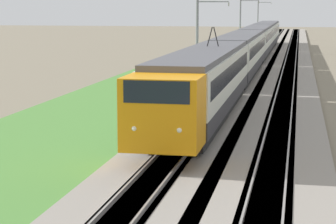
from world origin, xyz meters
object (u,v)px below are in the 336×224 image
passenger_train (251,45)px  catenary_mast_far (241,22)px  catenary_mast_distant (258,18)px  catenary_mast_mid (198,36)px

passenger_train → catenary_mast_far: (22.12, 2.98, 1.72)m
passenger_train → catenary_mast_far: bearing=-172.3°
catenary_mast_far → catenary_mast_distant: 37.15m
passenger_train → catenary_mast_far: catenary_mast_far is taller
catenary_mast_distant → passenger_train: bearing=-177.1°
catenary_mast_mid → catenary_mast_distant: catenary_mast_distant is taller
catenary_mast_far → catenary_mast_distant: bearing=0.0°
passenger_train → catenary_mast_mid: (-15.04, 2.97, 1.49)m
catenary_mast_mid → passenger_train: bearing=-11.2°
catenary_mast_mid → catenary_mast_far: bearing=0.0°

